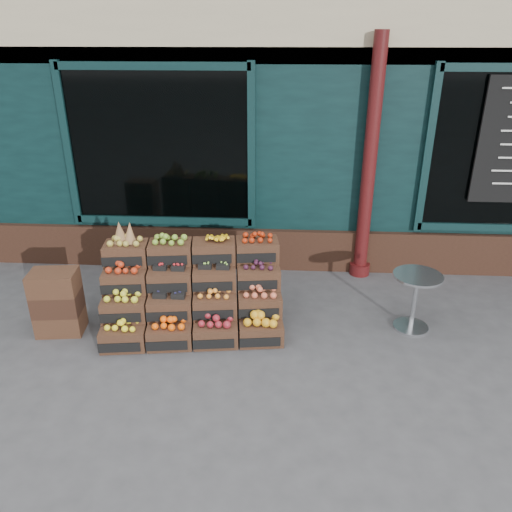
{
  "coord_description": "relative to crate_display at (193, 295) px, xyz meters",
  "views": [
    {
      "loc": [
        0.12,
        -4.44,
        3.2
      ],
      "look_at": [
        -0.2,
        0.7,
        0.85
      ],
      "focal_mm": 35.0,
      "sensor_mm": 36.0,
      "label": 1
    }
  ],
  "objects": [
    {
      "name": "bistro_table",
      "position": [
        2.55,
        0.07,
        0.05
      ],
      "size": [
        0.55,
        0.55,
        0.7
      ],
      "rotation": [
        0.0,
        0.0,
        -0.33
      ],
      "color": "silver",
      "rests_on": "ground"
    },
    {
      "name": "spare_crates",
      "position": [
        -1.51,
        -0.25,
        -0.0
      ],
      "size": [
        0.55,
        0.41,
        0.76
      ],
      "rotation": [
        0.0,
        0.0,
        0.11
      ],
      "color": "#402619",
      "rests_on": "ground"
    },
    {
      "name": "ground",
      "position": [
        0.92,
        -0.57,
        -0.39
      ],
      "size": [
        60.0,
        60.0,
        0.0
      ],
      "primitive_type": "plane",
      "color": "#404043",
      "rests_on": "ground"
    },
    {
      "name": "shopkeeper",
      "position": [
        -1.01,
        2.21,
        0.72
      ],
      "size": [
        0.83,
        0.56,
        2.22
      ],
      "primitive_type": "imported",
      "rotation": [
        0.0,
        0.0,
        3.18
      ],
      "color": "#17532E",
      "rests_on": "ground"
    },
    {
      "name": "crate_display",
      "position": [
        0.0,
        0.0,
        0.0
      ],
      "size": [
        2.1,
        1.22,
        1.25
      ],
      "rotation": [
        0.0,
        0.0,
        0.13
      ],
      "color": "#402619",
      "rests_on": "ground"
    },
    {
      "name": "shop_facade",
      "position": [
        0.93,
        4.54,
        2.01
      ],
      "size": [
        12.0,
        6.24,
        4.8
      ],
      "color": "black",
      "rests_on": "ground"
    }
  ]
}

